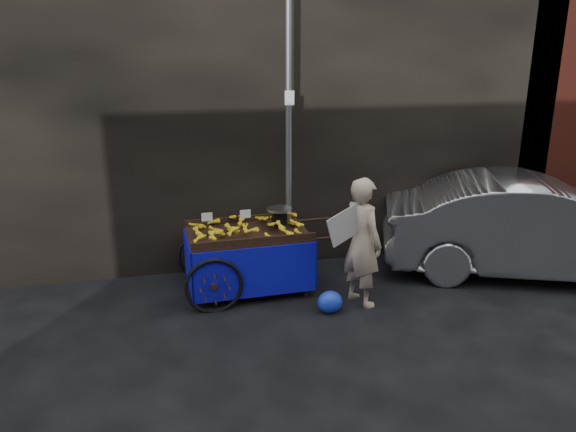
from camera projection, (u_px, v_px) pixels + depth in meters
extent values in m
plane|color=black|center=(289.00, 315.00, 6.62)|extent=(80.00, 80.00, 0.00)
cube|color=black|center=(180.00, 84.00, 8.05)|extent=(11.00, 2.00, 5.00)
cube|color=#591E14|center=(569.00, 77.00, 9.49)|extent=(3.00, 2.00, 5.00)
cylinder|color=slate|center=(289.00, 129.00, 7.29)|extent=(0.08, 0.08, 4.00)
cube|color=white|center=(289.00, 98.00, 7.12)|extent=(0.12, 0.02, 0.18)
cube|color=black|center=(248.00, 235.00, 7.09)|extent=(1.53, 0.98, 0.06)
cube|color=black|center=(241.00, 219.00, 7.47)|extent=(1.51, 0.08, 0.09)
cube|color=black|center=(255.00, 242.00, 6.66)|extent=(1.51, 0.08, 0.09)
cube|color=black|center=(306.00, 268.00, 7.02)|extent=(0.05, 0.05, 0.75)
cube|color=black|center=(290.00, 248.00, 7.71)|extent=(0.05, 0.05, 0.75)
cylinder|color=black|center=(332.00, 238.00, 6.99)|extent=(0.47, 0.05, 0.04)
cylinder|color=black|center=(314.00, 220.00, 7.68)|extent=(0.47, 0.05, 0.04)
torus|color=black|center=(214.00, 286.00, 6.62)|extent=(0.71, 0.07, 0.71)
torus|color=black|center=(204.00, 256.00, 7.56)|extent=(0.71, 0.07, 0.71)
cylinder|color=black|center=(208.00, 270.00, 7.09)|extent=(0.08, 1.06, 0.05)
cube|color=#080B9C|center=(256.00, 273.00, 6.74)|extent=(1.54, 0.06, 0.64)
cube|color=#080B9C|center=(242.00, 246.00, 7.63)|extent=(1.54, 0.06, 0.64)
cube|color=#080B9C|center=(188.00, 264.00, 7.00)|extent=(0.05, 0.98, 0.64)
cube|color=#080B9C|center=(305.00, 253.00, 7.37)|extent=(0.05, 0.98, 0.64)
cube|color=black|center=(279.00, 219.00, 7.19)|extent=(0.17, 0.14, 0.15)
cylinder|color=silver|center=(279.00, 209.00, 7.15)|extent=(0.33, 0.33, 0.03)
cube|color=white|center=(207.00, 217.00, 6.77)|extent=(0.13, 0.01, 0.10)
cube|color=white|center=(245.00, 214.00, 6.89)|extent=(0.13, 0.01, 0.10)
imported|color=tan|center=(362.00, 242.00, 6.71)|extent=(0.59, 0.69, 1.59)
cube|color=#B1B0AA|center=(347.00, 225.00, 6.47)|extent=(0.56, 0.21, 0.50)
ellipsoid|color=blue|center=(330.00, 302.00, 6.66)|extent=(0.30, 0.24, 0.27)
imported|color=silver|center=(536.00, 227.00, 7.63)|extent=(4.32, 2.80, 1.34)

